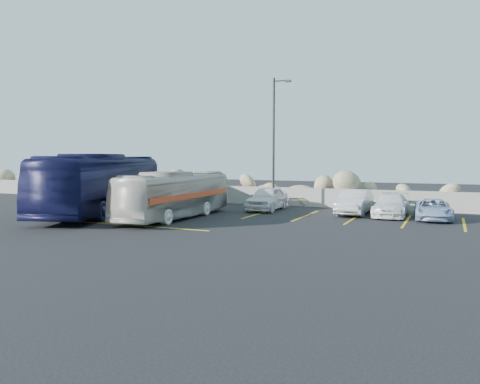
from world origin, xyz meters
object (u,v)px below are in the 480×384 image
at_px(car_a, 267,198).
at_px(car_d, 433,209).
at_px(vintage_bus, 175,195).
at_px(tour_coach, 103,184).
at_px(lamppost, 274,139).
at_px(car_b, 355,202).
at_px(car_c, 391,205).

height_order(car_a, car_d, car_a).
xyz_separation_m(vintage_bus, car_a, (3.04, 5.50, -0.51)).
xyz_separation_m(vintage_bus, tour_coach, (-4.82, -0.01, 0.46)).
distance_m(lamppost, car_d, 9.96).
relative_size(vintage_bus, car_a, 2.09).
xyz_separation_m(car_a, car_d, (9.34, -0.64, -0.19)).
bearing_deg(lamppost, car_d, -8.02).
bearing_deg(car_b, car_a, 179.58).
bearing_deg(tour_coach, car_c, 2.03).
distance_m(lamppost, car_c, 7.96).
xyz_separation_m(tour_coach, car_a, (7.86, 5.51, -0.97)).
relative_size(lamppost, vintage_bus, 0.91).
distance_m(vintage_bus, tour_coach, 4.84).
relative_size(tour_coach, car_d, 3.19).
bearing_deg(vintage_bus, car_d, 19.97).
bearing_deg(car_c, vintage_bus, -152.40).
bearing_deg(car_a, car_d, -5.90).
bearing_deg(car_c, car_d, -13.25).
distance_m(car_a, car_d, 9.37).
xyz_separation_m(car_c, car_d, (2.12, -0.50, -0.08)).
bearing_deg(car_b, car_c, -3.70).
relative_size(tour_coach, car_c, 2.91).
bearing_deg(car_a, car_b, -2.19).
xyz_separation_m(lamppost, car_a, (-0.21, -0.64, -3.58)).
height_order(car_a, car_c, car_a).
distance_m(vintage_bus, car_a, 6.30).
xyz_separation_m(lamppost, vintage_bus, (-3.26, -6.14, -3.07)).
bearing_deg(car_a, tour_coach, -146.93).
distance_m(car_b, car_d, 4.15).
bearing_deg(car_c, car_a, 178.92).
distance_m(vintage_bus, car_c, 11.59).
bearing_deg(tour_coach, lamppost, 19.75).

